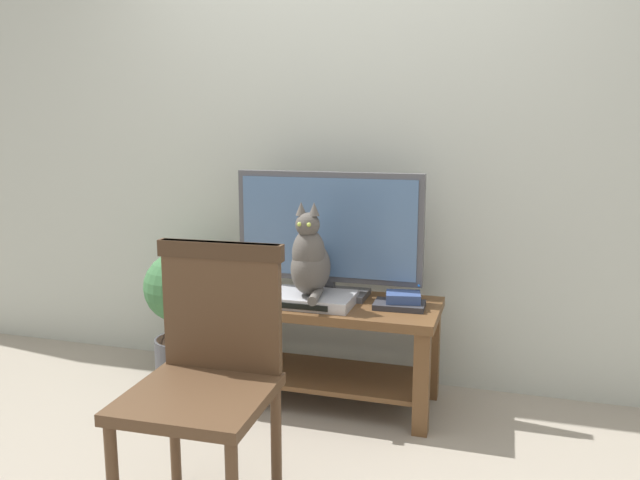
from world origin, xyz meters
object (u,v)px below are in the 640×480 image
object	(u,v)px
wooden_chair	(209,363)
book_stack	(401,301)
cat	(310,260)
potted_plant	(180,307)
tv	(329,232)
media_box	(311,299)
tv_stand	(323,332)

from	to	relation	value
wooden_chair	book_stack	distance (m)	1.12
cat	potted_plant	bearing A→B (deg)	170.93
tv	potted_plant	xyz separation A→B (m)	(-0.81, -0.06, -0.44)
wooden_chair	potted_plant	bearing A→B (deg)	123.80
cat	book_stack	bearing A→B (deg)	11.48
media_box	potted_plant	xyz separation A→B (m)	(-0.77, 0.11, -0.14)
tv	book_stack	size ratio (longest dim) A/B	3.87
media_box	cat	size ratio (longest dim) A/B	0.92
tv_stand	book_stack	size ratio (longest dim) A/B	4.66
media_box	cat	distance (m)	0.20
media_box	tv_stand	bearing A→B (deg)	59.82
potted_plant	wooden_chair	bearing A→B (deg)	-56.20
media_box	cat	xyz separation A→B (m)	(0.00, -0.02, 0.20)
tv_stand	media_box	distance (m)	0.20
media_box	potted_plant	world-z (taller)	potted_plant
wooden_chair	potted_plant	xyz separation A→B (m)	(-0.69, 1.04, -0.16)
cat	potted_plant	xyz separation A→B (m)	(-0.77, 0.12, -0.34)
cat	wooden_chair	distance (m)	0.94
tv	media_box	size ratio (longest dim) A/B	2.27
tv_stand	cat	distance (m)	0.40
tv_stand	tv	world-z (taller)	tv
wooden_chair	tv	bearing A→B (deg)	83.80
wooden_chair	media_box	bearing A→B (deg)	85.15
book_stack	cat	bearing A→B (deg)	-168.52
media_box	book_stack	size ratio (longest dim) A/B	1.70
tv	wooden_chair	size ratio (longest dim) A/B	0.97
tv	wooden_chair	xyz separation A→B (m)	(-0.12, -1.10, -0.29)
media_box	potted_plant	bearing A→B (deg)	172.02
tv	tv_stand	bearing A→B (deg)	-90.01
tv_stand	tv	distance (m)	0.50
tv_stand	wooden_chair	world-z (taller)	wooden_chair
cat	potted_plant	world-z (taller)	cat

